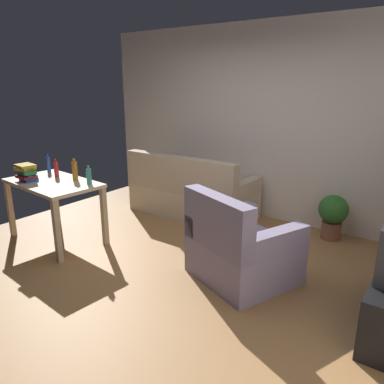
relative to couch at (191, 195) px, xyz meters
name	(u,v)px	position (x,y,z in m)	size (l,w,h in m)	color
ground_plane	(157,269)	(0.71, -1.59, -0.32)	(5.20, 4.40, 0.02)	#9E7042
wall_rear	(257,123)	(0.71, 0.61, 1.04)	(5.20, 0.10, 2.70)	silver
couch	(191,195)	(0.00, 0.00, 0.00)	(1.83, 0.84, 0.92)	beige
desk	(54,190)	(-0.79, -1.74, 0.34)	(1.25, 0.80, 0.76)	#C6B28E
potted_plant	(333,214)	(1.97, 0.31, 0.02)	(0.36, 0.36, 0.57)	brown
armchair	(239,249)	(1.52, -1.25, 0.01)	(1.15, 1.11, 0.92)	gray
bottle_blue	(49,164)	(-1.23, -1.48, 0.56)	(0.05, 0.05, 0.24)	#2347A3
bottle_red	(56,170)	(-0.92, -1.58, 0.55)	(0.05, 0.05, 0.23)	#AD2323
bottle_amber	(75,171)	(-0.61, -1.54, 0.57)	(0.07, 0.07, 0.27)	#9E6019
bottle_tall	(89,176)	(-0.33, -1.56, 0.55)	(0.06, 0.06, 0.22)	teal
book_stack	(27,173)	(-1.05, -1.90, 0.56)	(0.29, 0.21, 0.20)	navy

